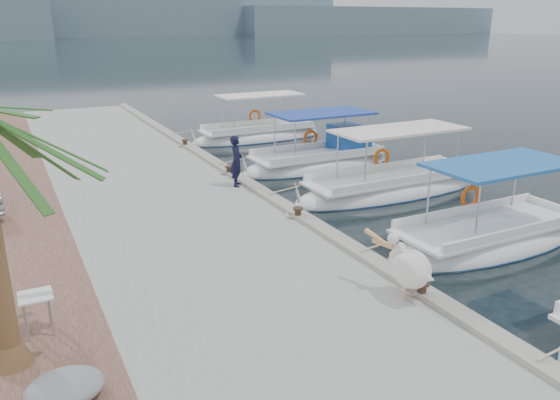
% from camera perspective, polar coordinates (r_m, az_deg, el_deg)
% --- Properties ---
extents(ground, '(400.00, 400.00, 0.00)m').
position_cam_1_polar(ground, '(14.09, 6.07, -5.54)').
color(ground, black).
rests_on(ground, ground).
extents(concrete_quay, '(6.00, 40.00, 0.50)m').
position_cam_1_polar(concrete_quay, '(17.15, -11.66, -0.52)').
color(concrete_quay, gray).
rests_on(concrete_quay, ground).
extents(quay_curb, '(0.44, 40.00, 0.12)m').
position_cam_1_polar(quay_curb, '(17.93, -3.17, 1.71)').
color(quay_curb, gray).
rests_on(quay_curb, concrete_quay).
extents(distant_hills, '(330.00, 60.00, 18.00)m').
position_cam_1_polar(distant_hills, '(215.40, -18.18, 17.91)').
color(distant_hills, slate).
rests_on(distant_hills, ground).
extents(fishing_caique_b, '(6.46, 2.26, 2.83)m').
position_cam_1_polar(fishing_caique_b, '(15.45, 20.93, -4.00)').
color(fishing_caique_b, white).
rests_on(fishing_caique_b, ground).
extents(fishing_caique_c, '(7.65, 2.17, 2.83)m').
position_cam_1_polar(fishing_caique_c, '(19.14, 11.53, 1.07)').
color(fishing_caique_c, white).
rests_on(fishing_caique_c, ground).
extents(fishing_caique_d, '(6.62, 2.33, 2.83)m').
position_cam_1_polar(fishing_caique_d, '(22.13, 4.15, 3.91)').
color(fishing_caique_d, white).
rests_on(fishing_caique_d, ground).
extents(fishing_caique_e, '(6.96, 2.06, 2.83)m').
position_cam_1_polar(fishing_caique_e, '(27.41, -2.35, 6.59)').
color(fishing_caique_e, white).
rests_on(fishing_caique_e, ground).
extents(mooring_bollards, '(0.28, 20.28, 0.33)m').
position_cam_1_polar(mooring_bollards, '(14.85, 1.88, -1.29)').
color(mooring_bollards, black).
rests_on(mooring_bollards, concrete_quay).
extents(pelican, '(0.76, 1.61, 1.24)m').
position_cam_1_polar(pelican, '(10.84, 13.27, -6.89)').
color(pelican, tan).
rests_on(pelican, concrete_quay).
extents(fisherman, '(0.64, 0.72, 1.66)m').
position_cam_1_polar(fisherman, '(17.74, -4.57, 4.08)').
color(fisherman, black).
rests_on(fisherman, concrete_quay).
extents(tarp_bundle, '(1.10, 0.90, 0.40)m').
position_cam_1_polar(tarp_bundle, '(8.73, -21.55, -17.80)').
color(tarp_bundle, gray).
rests_on(tarp_bundle, cobblestone_strip).
extents(folding_table, '(0.55, 0.55, 0.73)m').
position_cam_1_polar(folding_table, '(10.35, -24.08, -10.07)').
color(folding_table, silver).
rests_on(folding_table, cobblestone_strip).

